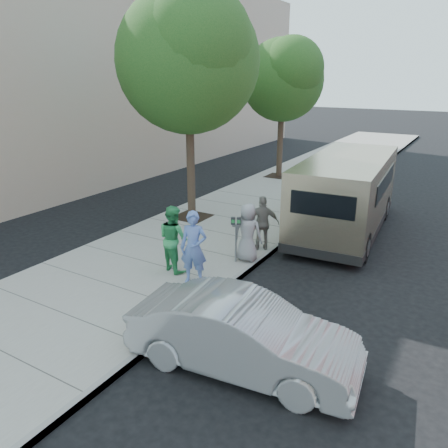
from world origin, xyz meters
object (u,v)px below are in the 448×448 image
at_px(person_gray_shirt, 248,232).
at_px(person_striped_polo, 263,223).
at_px(sedan, 243,335).
at_px(person_officer, 194,248).
at_px(tree_near, 189,55).
at_px(person_green_shirt, 173,238).
at_px(tree_far, 284,76).
at_px(parking_meter, 236,230).
at_px(van, 346,193).

height_order(person_gray_shirt, person_striped_polo, person_gray_shirt).
height_order(sedan, person_gray_shirt, person_gray_shirt).
bearing_deg(person_officer, tree_near, 106.23).
bearing_deg(person_striped_polo, person_green_shirt, 30.01).
distance_m(tree_far, person_gray_shirt, 11.28).
bearing_deg(parking_meter, person_striped_polo, 56.28).
relative_size(van, person_green_shirt, 3.99).
xyz_separation_m(person_officer, person_green_shirt, (-0.86, 0.34, -0.04)).
relative_size(sedan, person_green_shirt, 2.37).
bearing_deg(person_striped_polo, van, -146.33).
height_order(parking_meter, person_striped_polo, person_striped_polo).
bearing_deg(parking_meter, tree_near, 117.44).
xyz_separation_m(tree_near, parking_meter, (3.23, -2.66, -4.48)).
relative_size(person_gray_shirt, person_striped_polo, 1.01).
distance_m(sedan, person_officer, 3.31).
relative_size(person_officer, person_striped_polo, 1.13).
xyz_separation_m(tree_far, sedan, (5.45, -13.97, -4.21)).
height_order(van, person_striped_polo, van).
distance_m(van, person_officer, 6.22).
relative_size(person_officer, person_green_shirt, 1.04).
bearing_deg(sedan, person_striped_polo, 15.88).
xyz_separation_m(parking_meter, person_gray_shirt, (0.22, 0.26, -0.11)).
bearing_deg(tree_near, parking_meter, -39.39).
bearing_deg(person_green_shirt, person_gray_shirt, -113.47).
xyz_separation_m(parking_meter, sedan, (2.22, -3.72, -0.39)).
distance_m(tree_far, van, 8.51).
xyz_separation_m(tree_far, person_officer, (2.96, -11.84, -3.83)).
relative_size(tree_near, person_striped_polo, 4.72).
bearing_deg(tree_far, van, -50.31).
relative_size(van, person_officer, 3.82).
bearing_deg(tree_near, tree_far, 90.00).
bearing_deg(person_officer, person_green_shirt, 139.95).
xyz_separation_m(tree_near, person_striped_polo, (3.45, -1.47, -4.60)).
relative_size(tree_far, person_gray_shirt, 4.03).
relative_size(tree_near, tree_far, 1.16).
bearing_deg(sedan, tree_near, 34.24).
xyz_separation_m(parking_meter, van, (1.71, 4.30, 0.26)).
xyz_separation_m(tree_near, person_officer, (2.96, -4.24, -4.49)).
xyz_separation_m(tree_far, person_striped_polo, (3.45, -9.07, -3.94)).
distance_m(van, person_gray_shirt, 4.32).
height_order(person_officer, person_striped_polo, person_officer).
height_order(tree_far, van, tree_far).
height_order(tree_far, person_green_shirt, tree_far).
distance_m(sedan, person_striped_polo, 5.30).
relative_size(tree_far, van, 0.94).
bearing_deg(person_officer, parking_meter, 61.44).
distance_m(tree_near, person_green_shirt, 6.34).
distance_m(parking_meter, van, 4.64).
bearing_deg(parking_meter, van, 45.22).
distance_m(van, person_green_shirt, 6.24).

